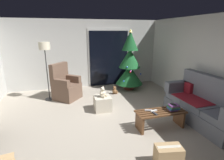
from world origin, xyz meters
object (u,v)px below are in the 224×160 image
object	(u,v)px
ottoman	(103,103)
teddy_bear_cream	(103,93)
cell_phone	(173,104)
remote_graphite	(155,113)
cardboard_box_taped_mid_floor	(168,156)
coffee_table	(160,117)
book_stack	(173,107)
christmas_tree	(130,64)
couch	(204,106)
teddy_bear_chestnut_by_tree	(115,91)
floor_lamp	(45,52)
remote_silver	(148,110)
armchair	(66,86)
remote_white	(154,111)

from	to	relation	value
ottoman	teddy_bear_cream	bearing A→B (deg)	-49.68
cell_phone	teddy_bear_cream	xyz separation A→B (m)	(-1.31, 1.25, -0.04)
remote_graphite	cardboard_box_taped_mid_floor	xyz separation A→B (m)	(-0.28, -0.97, -0.24)
coffee_table	book_stack	size ratio (longest dim) A/B	4.59
christmas_tree	ottoman	size ratio (longest dim) A/B	4.92
book_stack	ottoman	size ratio (longest dim) A/B	0.54
cell_phone	christmas_tree	xyz separation A→B (m)	(0.01, 2.72, 0.41)
couch	teddy_bear_chestnut_by_tree	size ratio (longest dim) A/B	6.88
coffee_table	christmas_tree	bearing A→B (deg)	83.89
floor_lamp	teddy_bear_chestnut_by_tree	distance (m)	2.54
coffee_table	remote_graphite	distance (m)	0.25
remote_silver	armchair	xyz separation A→B (m)	(-1.73, 2.26, -0.01)
christmas_tree	cardboard_box_taped_mid_floor	world-z (taller)	christmas_tree
remote_silver	cell_phone	world-z (taller)	cell_phone
remote_graphite	remote_silver	world-z (taller)	same
remote_white	teddy_bear_cream	world-z (taller)	teddy_bear_cream
couch	floor_lamp	xyz separation A→B (m)	(-3.62, 2.42, 1.11)
remote_white	christmas_tree	distance (m)	2.74
teddy_bear_cream	cardboard_box_taped_mid_floor	bearing A→B (deg)	-76.03
armchair	floor_lamp	world-z (taller)	floor_lamp
coffee_table	cardboard_box_taped_mid_floor	world-z (taller)	coffee_table
remote_white	ottoman	world-z (taller)	remote_white
cell_phone	christmas_tree	size ratio (longest dim) A/B	0.07
book_stack	teddy_bear_chestnut_by_tree	bearing A→B (deg)	105.40
couch	teddy_bear_chestnut_by_tree	xyz separation A→B (m)	(-1.50, 2.35, -0.28)
remote_silver	ottoman	world-z (taller)	remote_silver
couch	cardboard_box_taped_mid_floor	distance (m)	1.92
remote_silver	christmas_tree	bearing A→B (deg)	6.78
christmas_tree	ottoman	xyz separation A→B (m)	(-1.33, -1.47, -0.76)
floor_lamp	cardboard_box_taped_mid_floor	world-z (taller)	floor_lamp
remote_silver	couch	bearing A→B (deg)	-75.57
coffee_table	cell_phone	size ratio (longest dim) A/B	7.64
remote_white	floor_lamp	size ratio (longest dim) A/B	0.09
coffee_table	remote_white	world-z (taller)	remote_white
christmas_tree	teddy_bear_chestnut_by_tree	distance (m)	1.12
couch	book_stack	size ratio (longest dim) A/B	8.20
coffee_table	ottoman	distance (m)	1.61
christmas_tree	armchair	distance (m)	2.36
remote_white	teddy_bear_chestnut_by_tree	distance (m)	2.33
coffee_table	armchair	size ratio (longest dim) A/B	0.97
remote_silver	cardboard_box_taped_mid_floor	bearing A→B (deg)	-172.18
christmas_tree	remote_graphite	bearing A→B (deg)	-99.77
teddy_bear_cream	cardboard_box_taped_mid_floor	size ratio (longest dim) A/B	0.63
floor_lamp	teddy_bear_chestnut_by_tree	size ratio (longest dim) A/B	6.25
remote_silver	cardboard_box_taped_mid_floor	size ratio (longest dim) A/B	0.34
ottoman	teddy_bear_chestnut_by_tree	xyz separation A→B (m)	(0.67, 1.11, -0.07)
remote_graphite	cell_phone	bearing A→B (deg)	-0.88
cardboard_box_taped_mid_floor	ottoman	bearing A→B (deg)	104.08
couch	remote_silver	xyz separation A→B (m)	(-1.38, 0.10, 0.01)
book_stack	cell_phone	xyz separation A→B (m)	(-0.00, -0.01, 0.07)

